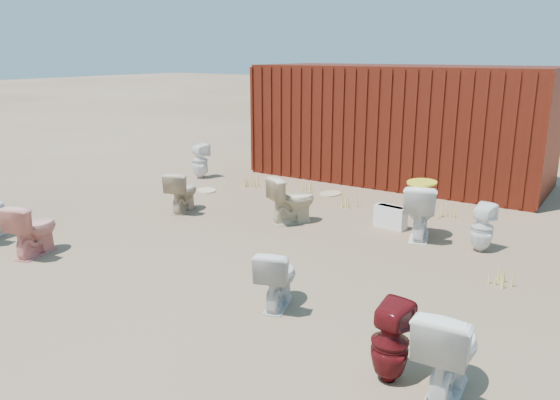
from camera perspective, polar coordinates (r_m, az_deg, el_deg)
The scene contains 21 objects.
ground at distance 7.75m, azimuth -2.46°, elevation -4.90°, with size 100.00×100.00×0.00m, color brown.
shipping_container at distance 11.97m, azimuth 12.38°, elevation 7.82°, with size 6.00×2.40×2.40m, color #46110B.
toilet_front_pink at distance 8.05m, azimuth -24.39°, elevation -2.75°, with size 0.41×0.72×0.73m, color #EE9689.
toilet_front_c at distance 5.90m, azimuth -0.29°, elevation -8.04°, with size 0.37×0.65×0.67m, color silver.
toilet_front_maroon at distance 4.73m, azimuth 11.44°, elevation -14.36°, with size 0.32×0.32×0.70m, color #570F12.
toilet_front_e at distance 4.65m, azimuth 17.15°, elevation -14.68°, with size 0.44×0.77×0.78m, color white.
toilet_back_a at distance 12.01m, azimuth -8.36°, elevation 4.07°, with size 0.34×0.35×0.76m, color white.
toilet_back_beige_left at distance 9.49m, azimuth -10.16°, elevation 0.88°, with size 0.40×0.69×0.71m, color #C7B292.
toilet_back_beige_right at distance 8.72m, azimuth 1.27°, elevation 0.04°, with size 0.43×0.75×0.76m, color beige.
toilet_back_yellowlid at distance 8.25m, azimuth 14.42°, elevation -1.10°, with size 0.46×0.81×0.83m, color white.
toilet_back_e at distance 7.97m, azimuth 20.37°, elevation -2.73°, with size 0.30×0.31×0.67m, color white.
yellow_lid at distance 8.15m, azimuth 14.62°, elevation 1.78°, with size 0.42×0.52×0.03m, color yellow.
loose_tank at distance 8.68m, azimuth 11.46°, elevation -1.75°, with size 0.50×0.20×0.35m, color white.
loose_lid_near at distance 10.62m, azimuth 5.30°, elevation 0.67°, with size 0.38×0.49×0.02m, color #BDB489.
loose_lid_far at distance 10.91m, azimuth -7.67°, elevation 1.00°, with size 0.36×0.47×0.02m, color beige.
weed_clump_a at distance 11.19m, azimuth -3.13°, elevation 2.20°, with size 0.36×0.36×0.30m, color gold.
weed_clump_b at distance 9.77m, azimuth 7.14°, elevation 0.19°, with size 0.32×0.32×0.31m, color gold.
weed_clump_c at distance 9.45m, azimuth 17.19°, elevation -0.96°, with size 0.36×0.36×0.28m, color gold.
weed_clump_d at distance 10.78m, azimuth 2.78°, elevation 1.49°, with size 0.30×0.30×0.22m, color gold.
weed_clump_e at distance 9.89m, azimuth 15.17°, elevation -0.01°, with size 0.34×0.34×0.31m, color gold.
weed_clump_f at distance 7.01m, azimuth 22.20°, elevation -7.36°, with size 0.28×0.28×0.21m, color gold.
Camera 1 is at (4.30, -5.88, 2.65)m, focal length 35.00 mm.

